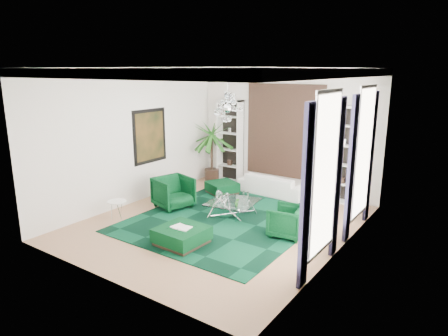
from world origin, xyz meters
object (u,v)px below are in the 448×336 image
Objects in this scene: side_table at (117,210)px; sofa at (274,185)px; ottoman_side at (222,188)px; armchair_left at (173,192)px; ottoman_front at (182,236)px; palm at (212,144)px; armchair_right at (287,221)px; coffee_table at (233,209)px.

sofa is at bearing 60.48° from side_table.
side_table is at bearing -106.86° from ottoman_side.
armchair_left is 2.52m from ottoman_front.
palm is at bearing 119.05° from ottoman_front.
sofa is 4.40m from ottoman_front.
palm is (-0.10, 4.25, 1.10)m from side_table.
palm is (-4.20, 2.75, 0.97)m from armchair_right.
armchair_left is 1.16× the size of ottoman_side.
sofa is at bearing -17.54° from armchair_left.
side_table is (-2.35, -1.85, 0.03)m from coffee_table.
armchair_right is 1.65× the size of side_table.
armchair_right is 0.30× the size of palm.
ottoman_side is at bearing 73.14° from side_table.
armchair_right reaches higher than ottoman_front.
sofa is at bearing 32.20° from ottoman_side.
coffee_table reaches higher than ottoman_front.
palm is at bearing 91.35° from side_table.
coffee_table is at bearing -47.05° from ottoman_side.
sofa is 1.60m from ottoman_side.
side_table is (-1.00, -3.30, 0.05)m from ottoman_side.
side_table is (-2.35, -4.15, -0.08)m from sofa.
ottoman_front is at bearing -88.64° from coffee_table.
side_table is 0.18× the size of palm.
sofa is at bearing -2.34° from palm.
sofa is at bearing 90.00° from coffee_table.
sofa reaches higher than ottoman_front.
sofa is 1.80× the size of coffee_table.
ottoman_side is (-1.35, -0.85, -0.13)m from sofa.
armchair_right is at bearing 126.85° from sofa.
armchair_left is at bearing 68.20° from side_table.
armchair_left is 1.80m from coffee_table.
armchair_left is at bearing -75.72° from palm.
coffee_table is 3.61m from palm.
coffee_table is (1.75, 0.35, -0.23)m from armchair_left.
coffee_table is at bearing 93.41° from sofa.
coffee_table is at bearing 38.21° from side_table.
ottoman_side is 1.85m from palm.
palm is at bearing 139.18° from ottoman_side.
sofa is 2.58× the size of ottoman_side.
ottoman_side is at bearing 111.52° from ottoman_front.
ottoman_side is 3.45m from side_table.
armchair_left reaches higher than ottoman_front.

